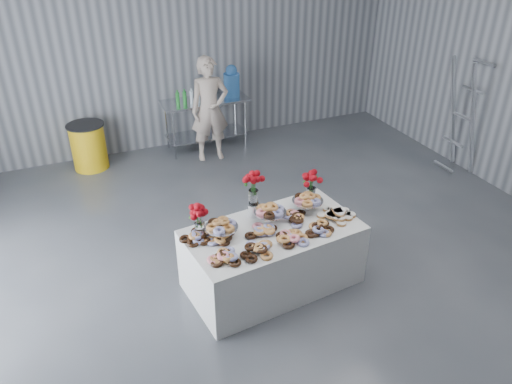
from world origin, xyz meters
TOP-DOWN VIEW (x-y plane):
  - ground at (0.00, 0.00)m, footprint 9.00×9.00m
  - room_walls at (-0.27, 0.07)m, footprint 8.04×9.04m
  - display_table at (-0.17, 0.23)m, footprint 2.00×1.20m
  - prep_table at (0.32, 4.10)m, footprint 1.50×0.60m
  - donut_mounds at (-0.17, 0.18)m, footprint 1.88×0.99m
  - cake_stand_left at (-0.74, 0.32)m, footprint 0.36×0.36m
  - cake_stand_mid at (-0.14, 0.39)m, footprint 0.36×0.36m
  - cake_stand_right at (0.36, 0.44)m, footprint 0.36×0.36m
  - danish_pile at (0.59, 0.16)m, footprint 0.48×0.48m
  - bouquet_left at (-0.94, 0.40)m, footprint 0.26×0.26m
  - bouquet_right at (0.49, 0.60)m, footprint 0.26×0.26m
  - bouquet_center at (-0.26, 0.57)m, footprint 0.26×0.26m
  - water_jug at (0.82, 4.10)m, footprint 0.28×0.28m
  - drink_bottles at (0.00, 4.00)m, footprint 0.54×0.08m
  - person at (0.26, 3.67)m, footprint 0.68×0.48m
  - trash_barrel at (-1.70, 4.10)m, footprint 0.60×0.60m
  - stepladder at (3.75, 1.64)m, footprint 0.67×0.48m

SIDE VIEW (x-z plane):
  - ground at x=0.00m, z-range 0.00..0.00m
  - display_table at x=-0.17m, z-range 0.00..0.75m
  - trash_barrel at x=-1.70m, z-range 0.00..0.77m
  - prep_table at x=0.32m, z-range 0.17..1.07m
  - donut_mounds at x=-0.17m, z-range 0.75..0.84m
  - danish_pile at x=0.59m, z-range 0.75..0.86m
  - person at x=0.26m, z-range 0.00..1.75m
  - cake_stand_left at x=-0.74m, z-range 0.80..0.98m
  - cake_stand_mid at x=-0.14m, z-range 0.80..0.98m
  - cake_stand_right at x=0.36m, z-range 0.80..0.98m
  - stepladder at x=3.75m, z-range 0.00..1.89m
  - drink_bottles at x=0.00m, z-range 0.90..1.17m
  - bouquet_left at x=-0.94m, z-range 0.84..1.26m
  - bouquet_right at x=0.49m, z-range 0.84..1.26m
  - bouquet_center at x=-0.26m, z-range 0.84..1.41m
  - water_jug at x=0.82m, z-range 0.87..1.43m
  - room_walls at x=-0.27m, z-range 0.63..4.65m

